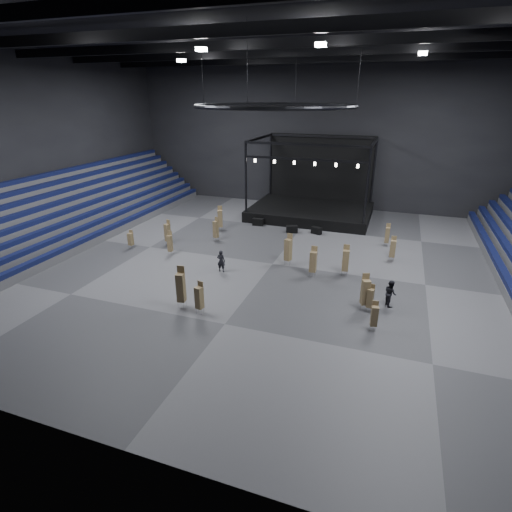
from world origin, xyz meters
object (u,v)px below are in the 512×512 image
(stage, at_px, (312,203))
(chair_stack_5, at_px, (220,218))
(flight_case_mid, at_px, (292,229))
(chair_stack_7, at_px, (168,232))
(chair_stack_11, at_px, (288,249))
(chair_stack_6, at_px, (365,292))
(crew_member, at_px, (390,293))
(flight_case_left, at_px, (258,222))
(chair_stack_13, at_px, (313,261))
(chair_stack_12, at_px, (216,229))
(man_center, at_px, (221,261))
(chair_stack_2, at_px, (131,239))
(chair_stack_1, at_px, (374,315))
(chair_stack_0, at_px, (170,243))
(chair_stack_4, at_px, (346,260))
(chair_stack_10, at_px, (393,248))
(chair_stack_3, at_px, (370,298))
(chair_stack_9, at_px, (181,287))
(chair_stack_14, at_px, (387,235))
(flight_case_right, at_px, (317,230))
(chair_stack_8, at_px, (199,297))

(stage, height_order, chair_stack_5, stage)
(flight_case_mid, bearing_deg, chair_stack_5, -166.11)
(chair_stack_7, distance_m, chair_stack_11, 12.47)
(chair_stack_6, height_order, crew_member, chair_stack_6)
(flight_case_left, height_order, chair_stack_13, chair_stack_13)
(chair_stack_7, distance_m, crew_member, 21.78)
(chair_stack_12, relative_size, man_center, 1.31)
(chair_stack_2, bearing_deg, chair_stack_1, -13.55)
(chair_stack_0, distance_m, chair_stack_4, 15.86)
(flight_case_mid, relative_size, chair_stack_0, 0.51)
(flight_case_mid, height_order, chair_stack_0, chair_stack_0)
(chair_stack_5, bearing_deg, chair_stack_0, -122.30)
(flight_case_left, xyz_separation_m, chair_stack_11, (6.15, -9.79, 1.05))
(chair_stack_13, xyz_separation_m, crew_member, (6.10, -2.95, -0.39))
(chair_stack_2, relative_size, chair_stack_10, 0.79)
(flight_case_left, height_order, chair_stack_11, chair_stack_11)
(man_center, bearing_deg, chair_stack_3, 163.16)
(chair_stack_10, xyz_separation_m, man_center, (-13.38, -7.21, -0.25))
(chair_stack_0, height_order, chair_stack_5, chair_stack_5)
(chair_stack_4, distance_m, crew_member, 5.48)
(chair_stack_0, relative_size, chair_stack_9, 0.74)
(chair_stack_12, bearing_deg, chair_stack_14, 29.61)
(stage, relative_size, crew_member, 7.35)
(chair_stack_7, bearing_deg, flight_case_left, 75.37)
(chair_stack_1, relative_size, chair_stack_6, 0.75)
(flight_case_mid, xyz_separation_m, chair_stack_11, (1.87, -8.56, 1.06))
(chair_stack_1, height_order, chair_stack_5, chair_stack_5)
(flight_case_right, xyz_separation_m, chair_stack_12, (-9.18, -5.55, 0.89))
(stage, xyz_separation_m, chair_stack_3, (8.66, -21.92, -0.39))
(chair_stack_10, bearing_deg, chair_stack_8, -133.47)
(chair_stack_6, height_order, chair_stack_8, chair_stack_6)
(chair_stack_14, bearing_deg, chair_stack_6, -94.41)
(stage, xyz_separation_m, flight_case_mid, (-0.58, -7.39, -1.06))
(chair_stack_7, relative_size, chair_stack_13, 0.99)
(chair_stack_2, bearing_deg, chair_stack_7, 39.26)
(chair_stack_6, bearing_deg, chair_stack_1, -94.25)
(chair_stack_0, height_order, chair_stack_9, chair_stack_9)
(crew_member, bearing_deg, chair_stack_12, 39.94)
(chair_stack_1, relative_size, chair_stack_11, 0.70)
(chair_stack_11, bearing_deg, flight_case_right, 103.19)
(chair_stack_8, distance_m, chair_stack_10, 18.39)
(chair_stack_12, height_order, man_center, chair_stack_12)
(flight_case_left, distance_m, chair_stack_4, 15.22)
(chair_stack_12, bearing_deg, chair_stack_7, -131.16)
(flight_case_left, bearing_deg, chair_stack_7, -125.23)
(chair_stack_4, relative_size, chair_stack_14, 1.16)
(chair_stack_5, xyz_separation_m, man_center, (4.54, -9.95, -0.45))
(chair_stack_1, bearing_deg, flight_case_mid, 109.33)
(chair_stack_5, relative_size, chair_stack_7, 1.07)
(chair_stack_8, bearing_deg, chair_stack_9, -179.70)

